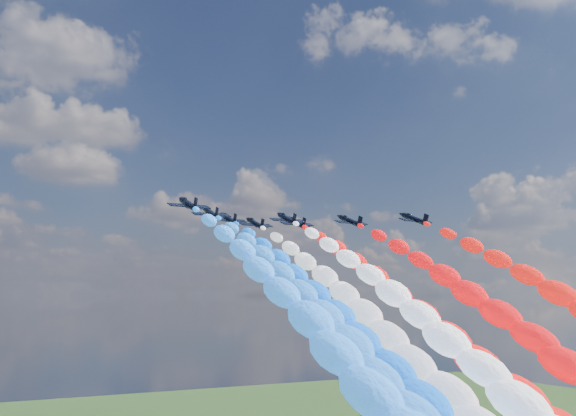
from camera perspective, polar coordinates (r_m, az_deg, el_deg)
jet_0 at (r=131.43m, az=-8.45°, el=0.34°), size 8.39×11.31×5.97m
trail_0 at (r=84.87m, az=2.86°, el=-12.40°), size 7.06×98.61×53.92m
jet_1 at (r=144.87m, az=-6.57°, el=-0.41°), size 8.68×11.52×5.97m
trail_1 at (r=99.00m, az=4.08°, el=-11.68°), size 7.06×98.61×53.92m
jet_2 at (r=155.35m, az=-5.08°, el=-0.90°), size 8.24×11.20×5.97m
trail_2 at (r=110.06m, az=5.16°, el=-11.25°), size 7.06×98.61×53.92m
jet_3 at (r=154.68m, az=-0.10°, el=-0.90°), size 8.50×11.39×5.97m
trail_3 at (r=112.00m, az=12.18°, el=-11.05°), size 7.06×98.61×53.92m
jet_4 at (r=164.83m, az=-2.79°, el=-1.30°), size 8.42×11.33×5.97m
trail_4 at (r=120.56m, az=7.49°, el=-10.88°), size 7.06×98.61×53.92m
jet_5 at (r=162.74m, az=0.69°, el=-1.23°), size 8.22×11.19×5.97m
trail_5 at (r=120.37m, az=12.42°, el=-10.78°), size 7.06×98.61×53.92m
jet_6 at (r=160.16m, az=5.28°, el=-1.10°), size 8.89×11.67×5.97m
trail_6 at (r=120.60m, az=18.80°, el=-10.55°), size 7.06×98.61×53.92m
jet_7 at (r=158.09m, az=10.65°, el=-0.92°), size 8.82×11.62×5.97m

